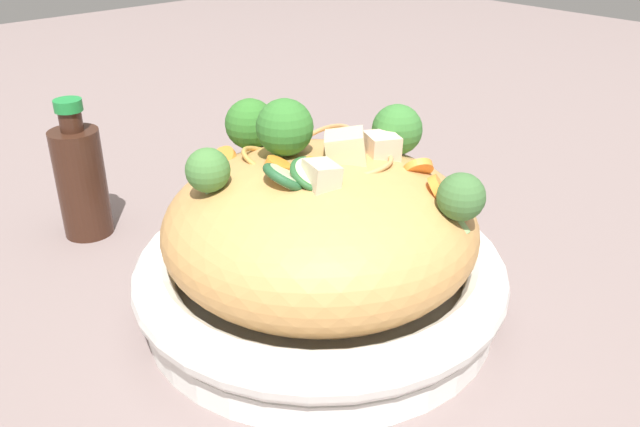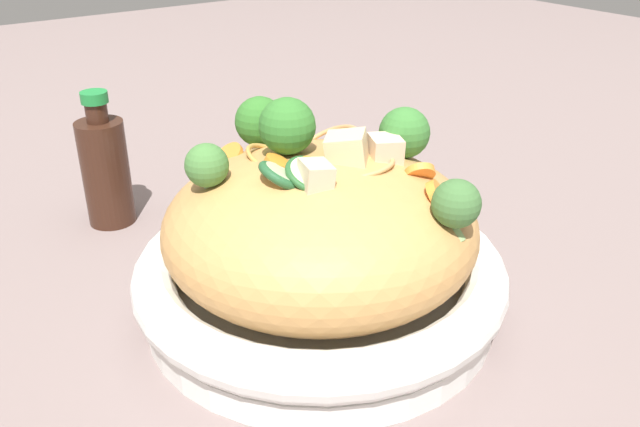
# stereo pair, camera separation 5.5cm
# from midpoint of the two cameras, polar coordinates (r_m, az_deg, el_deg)

# --- Properties ---
(ground_plane) EXTENTS (3.00, 3.00, 0.00)m
(ground_plane) POSITION_cam_midpoint_polar(r_m,az_deg,el_deg) (0.60, 2.65, -8.26)
(ground_plane) COLOR slate
(serving_bowl) EXTENTS (0.32, 0.32, 0.06)m
(serving_bowl) POSITION_cam_midpoint_polar(r_m,az_deg,el_deg) (0.58, 2.72, -5.73)
(serving_bowl) COLOR white
(serving_bowl) RESTS_ON ground_plane
(noodle_heap) EXTENTS (0.26, 0.26, 0.13)m
(noodle_heap) POSITION_cam_midpoint_polar(r_m,az_deg,el_deg) (0.55, 2.83, -1.14)
(noodle_heap) COLOR tan
(noodle_heap) RESTS_ON serving_bowl
(broccoli_florets) EXTENTS (0.25, 0.22, 0.08)m
(broccoli_florets) POSITION_cam_midpoint_polar(r_m,az_deg,el_deg) (0.55, 2.84, 6.06)
(broccoli_florets) COLOR #92B96F
(broccoli_florets) RESTS_ON serving_bowl
(carrot_coins) EXTENTS (0.20, 0.13, 0.04)m
(carrot_coins) POSITION_cam_midpoint_polar(r_m,az_deg,el_deg) (0.55, 3.57, 4.11)
(carrot_coins) COLOR orange
(carrot_coins) RESTS_ON serving_bowl
(zucchini_slices) EXTENTS (0.06, 0.14, 0.03)m
(zucchini_slices) POSITION_cam_midpoint_polar(r_m,az_deg,el_deg) (0.52, 3.59, 3.96)
(zucchini_slices) COLOR beige
(zucchini_slices) RESTS_ON serving_bowl
(chicken_chunks) EXTENTS (0.06, 0.11, 0.03)m
(chicken_chunks) POSITION_cam_midpoint_polar(r_m,az_deg,el_deg) (0.53, 5.77, 4.77)
(chicken_chunks) COLOR beige
(chicken_chunks) RESTS_ON serving_bowl
(soy_sauce_bottle) EXTENTS (0.05, 0.05, 0.15)m
(soy_sauce_bottle) POSITION_cam_midpoint_polar(r_m,az_deg,el_deg) (0.75, -15.83, 3.62)
(soy_sauce_bottle) COLOR #381E14
(soy_sauce_bottle) RESTS_ON ground_plane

